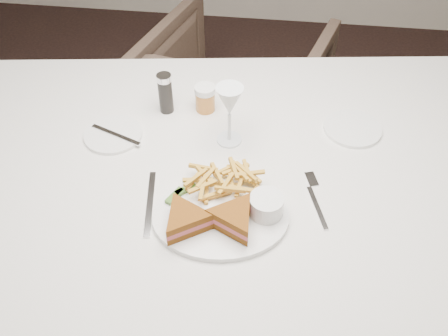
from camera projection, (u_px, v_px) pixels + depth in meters
name	position (u px, v px, depth m)	size (l,w,h in m)	color
table	(226.00, 252.00, 1.55)	(1.53, 1.02, 0.75)	silver
chair_far	(233.00, 95.00, 2.15)	(0.69, 0.65, 0.71)	#4B3A2E
table_setting	(220.00, 176.00, 1.22)	(0.82, 0.59, 0.18)	white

